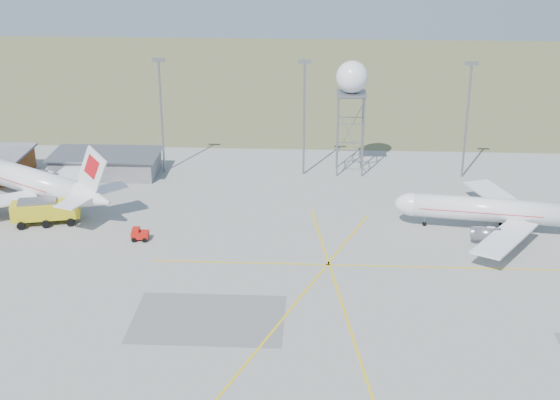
# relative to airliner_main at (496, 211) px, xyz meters

# --- Properties ---
(grass_strip) EXTENTS (400.00, 120.00, 0.03)m
(grass_strip) POSITION_rel_airliner_main_xyz_m (-18.95, 97.47, -3.25)
(grass_strip) COLOR #525D33
(grass_strip) RESTS_ON ground
(building_grey) EXTENTS (19.00, 10.00, 3.90)m
(building_grey) POSITION_rel_airliner_main_xyz_m (-63.95, 21.47, -1.29)
(building_grey) COLOR gray
(building_grey) RESTS_ON ground
(mast_a) EXTENTS (2.20, 0.50, 20.50)m
(mast_a) POSITION_rel_airliner_main_xyz_m (-53.95, 23.47, 8.81)
(mast_a) COLOR slate
(mast_a) RESTS_ON ground
(mast_b) EXTENTS (2.20, 0.50, 20.50)m
(mast_b) POSITION_rel_airliner_main_xyz_m (-28.95, 23.47, 8.81)
(mast_b) COLOR slate
(mast_b) RESTS_ON ground
(mast_c) EXTENTS (2.20, 0.50, 20.50)m
(mast_c) POSITION_rel_airliner_main_xyz_m (-0.95, 23.47, 8.81)
(mast_c) COLOR slate
(mast_c) RESTS_ON ground
(airliner_main) EXTENTS (31.25, 30.15, 10.64)m
(airliner_main) POSITION_rel_airliner_main_xyz_m (0.00, 0.00, 0.00)
(airliner_main) COLOR white
(airliner_main) RESTS_ON ground
(airliner_far) EXTENTS (33.90, 31.09, 12.59)m
(airliner_far) POSITION_rel_airliner_main_xyz_m (-73.30, 7.61, 0.60)
(airliner_far) COLOR white
(airliner_far) RESTS_ON ground
(radar_tower) EXTENTS (5.56, 5.56, 20.11)m
(radar_tower) POSITION_rel_airliner_main_xyz_m (-20.81, 24.96, 8.02)
(radar_tower) COLOR slate
(radar_tower) RESTS_ON ground
(fire_truck) EXTENTS (10.60, 5.91, 4.04)m
(fire_truck) POSITION_rel_airliner_main_xyz_m (-67.10, -0.57, -1.32)
(fire_truck) COLOR gold
(fire_truck) RESTS_ON ground
(baggage_tug) EXTENTS (2.46, 1.98, 1.89)m
(baggage_tug) POSITION_rel_airliner_main_xyz_m (-51.94, -5.89, -2.55)
(baggage_tug) COLOR red
(baggage_tug) RESTS_ON ground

